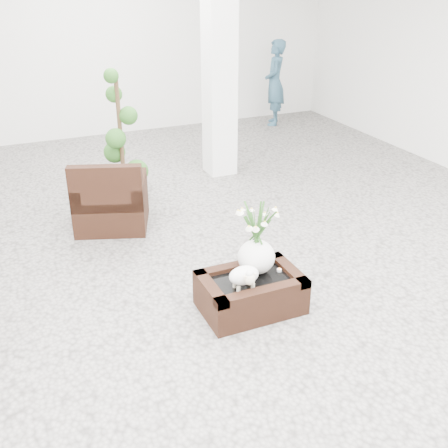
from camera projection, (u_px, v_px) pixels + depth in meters
name	position (u px, v px, depth m)	size (l,w,h in m)	color
ground	(220.00, 275.00, 5.56)	(11.00, 11.00, 0.00)	gray
column	(219.00, 53.00, 7.55)	(0.40, 0.40, 3.50)	white
coffee_table	(251.00, 294.00, 4.96)	(0.90, 0.60, 0.31)	black
sheep_figurine	(244.00, 277.00, 4.72)	(0.28, 0.23, 0.21)	white
planter_narcissus	(257.00, 233.00, 4.83)	(0.44, 0.44, 0.80)	white
tealight	(279.00, 270.00, 5.01)	(0.04, 0.04, 0.03)	white
armchair	(111.00, 191.00, 6.44)	(0.82, 0.78, 0.87)	black
topiary	(121.00, 136.00, 7.07)	(0.45, 0.45, 1.68)	#234D18
shopper	(275.00, 83.00, 10.41)	(0.58, 0.38, 1.60)	#2E5166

